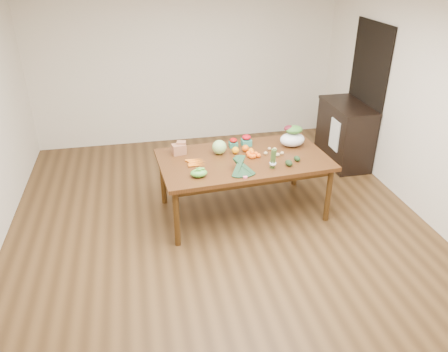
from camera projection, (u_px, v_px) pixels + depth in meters
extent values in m
plane|color=brown|center=(224.00, 236.00, 5.11)|extent=(6.00, 6.00, 0.00)
cube|color=white|center=(186.00, 62.00, 7.08)|extent=(5.00, 0.02, 2.70)
cube|color=white|center=(440.00, 112.00, 4.93)|extent=(0.02, 6.00, 2.70)
cube|color=#4E2912|center=(243.00, 185.00, 5.43)|extent=(2.09, 1.26, 0.75)
cube|color=black|center=(365.00, 96.00, 6.45)|extent=(0.02, 1.00, 2.10)
cube|color=black|center=(345.00, 134.00, 6.66)|extent=(0.52, 1.02, 0.94)
cube|color=white|center=(334.00, 135.00, 6.42)|extent=(0.02, 0.28, 0.45)
sphere|color=#99D178|center=(219.00, 147.00, 5.32)|extent=(0.18, 0.18, 0.18)
sphere|color=#FFAA0F|center=(235.00, 150.00, 5.34)|extent=(0.09, 0.09, 0.09)
sphere|color=orange|center=(245.00, 148.00, 5.39)|extent=(0.09, 0.09, 0.09)
sphere|color=orange|center=(251.00, 151.00, 5.34)|extent=(0.07, 0.07, 0.07)
ellipsoid|color=green|center=(199.00, 173.00, 4.81)|extent=(0.19, 0.14, 0.08)
ellipsoid|color=tan|center=(266.00, 153.00, 5.32)|extent=(0.05, 0.04, 0.04)
ellipsoid|color=tan|center=(278.00, 155.00, 5.27)|extent=(0.06, 0.05, 0.05)
ellipsoid|color=#D9C67D|center=(275.00, 149.00, 5.42)|extent=(0.05, 0.05, 0.05)
ellipsoid|color=tan|center=(269.00, 149.00, 5.44)|extent=(0.04, 0.04, 0.04)
ellipsoid|color=tan|center=(282.00, 153.00, 5.32)|extent=(0.05, 0.04, 0.04)
ellipsoid|color=black|center=(289.00, 163.00, 5.04)|extent=(0.10, 0.12, 0.07)
ellipsoid|color=black|center=(297.00, 159.00, 5.16)|extent=(0.09, 0.11, 0.06)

